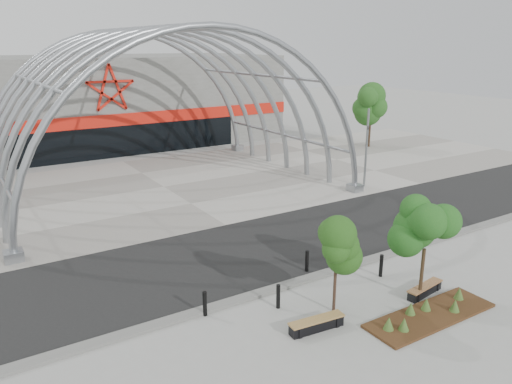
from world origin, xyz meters
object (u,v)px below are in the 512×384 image
Objects in this scene: bench_1 at (425,290)px; bollard_2 at (307,261)px; street_tree_1 at (427,228)px; street_tree_0 at (337,247)px; bench_0 at (317,324)px; signal_pole at (366,147)px.

bench_1 is 2.02× the size of bollard_2.
bollard_2 is at bearing 117.55° from street_tree_1.
street_tree_1 is 2.09× the size of bench_1.
street_tree_0 is 3.84m from bollard_2.
street_tree_0 is 2.69m from bench_0.
street_tree_0 reaches higher than bollard_2.
street_tree_0 is at bearing -110.67° from bollard_2.
street_tree_1 is 5.19m from bollard_2.
street_tree_0 is (-12.20, -11.16, -0.23)m from signal_pole.
signal_pole is 15.10m from street_tree_1.
street_tree_1 is (3.29, -1.03, 0.36)m from street_tree_0.
signal_pole reaches higher than street_tree_1.
bench_1 is at bearing 15.98° from street_tree_1.
street_tree_1 is at bearing -164.02° from bench_1.
street_tree_0 is 1.82× the size of bench_1.
bollard_2 reaches higher than bench_1.
street_tree_1 is (-8.91, -12.20, 0.13)m from signal_pole.
bench_1 is at bearing -3.11° from bench_0.
bench_0 is 5.03m from bench_1.
street_tree_0 is 3.69× the size of bollard_2.
bench_0 is at bearing 176.89° from bench_1.
signal_pole is 5.54× the size of bollard_2.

